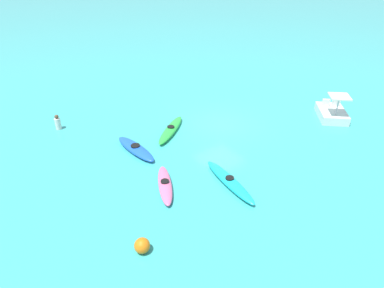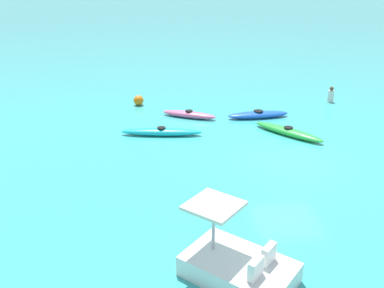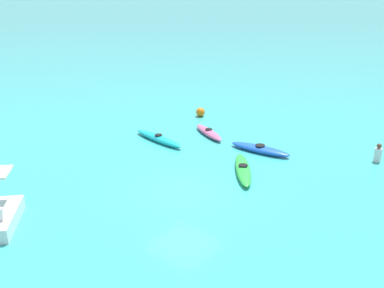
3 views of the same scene
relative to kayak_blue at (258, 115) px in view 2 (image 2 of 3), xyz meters
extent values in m
plane|color=#38ADA8|center=(-5.52, 0.16, -0.16)|extent=(600.00, 600.00, 0.00)
ellipsoid|color=blue|center=(0.00, 0.00, 0.00)|extent=(0.97, 3.12, 0.32)
cylinder|color=black|center=(0.00, 0.00, 0.18)|extent=(0.50, 0.50, 0.05)
ellipsoid|color=#19B7C6|center=(-2.01, 4.85, 0.00)|extent=(1.05, 3.58, 0.32)
cylinder|color=black|center=(-2.01, 4.85, 0.18)|extent=(0.42, 0.42, 0.05)
ellipsoid|color=green|center=(-2.56, -0.68, 0.00)|extent=(3.07, 2.58, 0.32)
cylinder|color=black|center=(-2.56, -0.68, 0.18)|extent=(0.55, 0.55, 0.05)
ellipsoid|color=pink|center=(0.38, 3.41, 0.00)|extent=(1.76, 2.73, 0.32)
cylinder|color=black|center=(0.38, 3.41, 0.18)|extent=(0.49, 0.49, 0.05)
cube|color=white|center=(-11.49, 3.44, 0.09)|extent=(2.73, 2.78, 0.50)
cube|color=white|center=(-12.08, 3.24, 0.56)|extent=(0.43, 0.41, 0.44)
cube|color=white|center=(-11.64, 2.83, 0.56)|extent=(0.43, 0.41, 0.44)
cylinder|color=#B2B2B7|center=(-11.02, 3.96, 0.89)|extent=(0.08, 0.08, 1.10)
cube|color=silver|center=(-11.02, 3.96, 1.48)|extent=(1.55, 1.55, 0.08)
sphere|color=orange|center=(2.86, 5.93, 0.11)|extent=(0.54, 0.54, 0.54)
cylinder|color=silver|center=(2.40, -4.76, 0.16)|extent=(0.44, 0.44, 0.65)
sphere|color=brown|center=(2.40, -4.76, 0.61)|extent=(0.22, 0.22, 0.22)
camera|label=1|loc=(6.19, 13.37, 8.77)|focal=31.33mm
camera|label=2|loc=(-18.72, 5.25, 6.03)|focal=37.92mm
camera|label=3|loc=(-16.78, -9.48, 7.42)|focal=39.43mm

